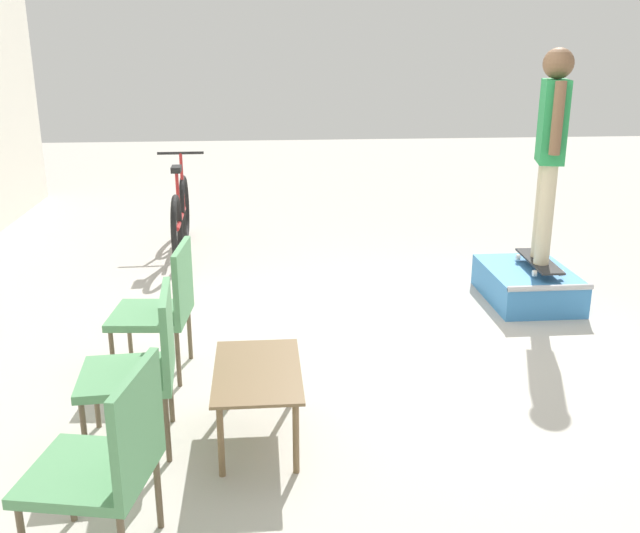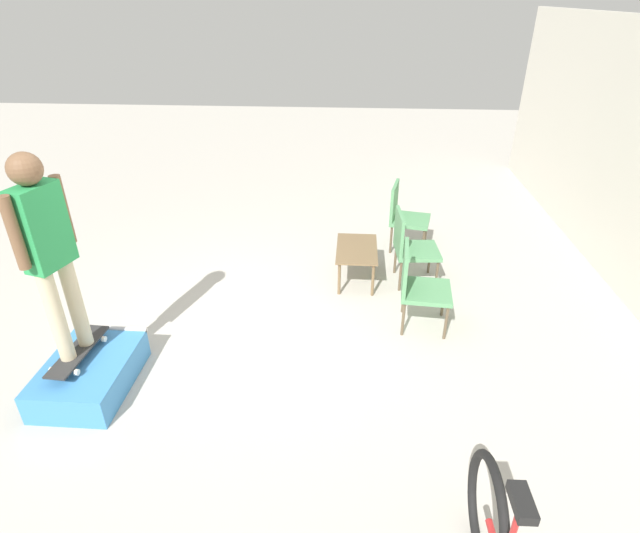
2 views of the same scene
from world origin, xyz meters
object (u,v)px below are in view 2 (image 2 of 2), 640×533
object	(u,v)px
skateboard_on_ramp	(78,351)
person_skater	(46,243)
patio_chair_right	(418,283)
patio_chair_center	(410,244)
skate_ramp_box	(90,374)
patio_chair_left	(404,214)
coffee_table	(357,252)

from	to	relation	value
skateboard_on_ramp	person_skater	distance (m)	1.09
person_skater	patio_chair_right	world-z (taller)	person_skater
skateboard_on_ramp	patio_chair_center	world-z (taller)	patio_chair_center
skate_ramp_box	skateboard_on_ramp	bearing A→B (deg)	-114.30
skateboard_on_ramp	person_skater	bearing A→B (deg)	-87.04
person_skater	patio_chair_left	distance (m)	4.49
patio_chair_left	patio_chair_center	bearing A→B (deg)	-168.58
person_skater	patio_chair_left	bearing A→B (deg)	148.88
coffee_table	patio_chair_right	bearing A→B (deg)	34.44
skate_ramp_box	patio_chair_center	world-z (taller)	patio_chair_center
patio_chair_center	patio_chair_right	world-z (taller)	same
skateboard_on_ramp	skate_ramp_box	bearing A→B (deg)	68.66
patio_chair_left	patio_chair_right	distance (m)	1.90
skate_ramp_box	coffee_table	bearing A→B (deg)	131.56
person_skater	patio_chair_center	distance (m)	3.89
skateboard_on_ramp	person_skater	world-z (taller)	person_skater
patio_chair_left	patio_chair_right	world-z (taller)	same
patio_chair_right	patio_chair_center	bearing A→B (deg)	4.79
skateboard_on_ramp	coffee_table	world-z (taller)	coffee_table
skate_ramp_box	patio_chair_right	distance (m)	3.31
skate_ramp_box	patio_chair_left	xyz separation A→B (m)	(-3.11, 3.06, 0.37)
coffee_table	patio_chair_left	distance (m)	1.17
person_skater	patio_chair_center	xyz separation A→B (m)	(-2.10, 3.14, -0.94)
person_skater	patio_chair_right	size ratio (longest dim) A/B	1.94
person_skater	patio_chair_center	world-z (taller)	person_skater
coffee_table	skate_ramp_box	bearing A→B (deg)	-48.44
skate_ramp_box	person_skater	size ratio (longest dim) A/B	0.57
skateboard_on_ramp	patio_chair_center	xyz separation A→B (m)	(-2.10, 3.14, 0.14)
patio_chair_center	patio_chair_right	distance (m)	0.93
skate_ramp_box	patio_chair_right	world-z (taller)	patio_chair_right
person_skater	coffee_table	bearing A→B (deg)	144.70
person_skater	skate_ramp_box	bearing A→B (deg)	80.15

